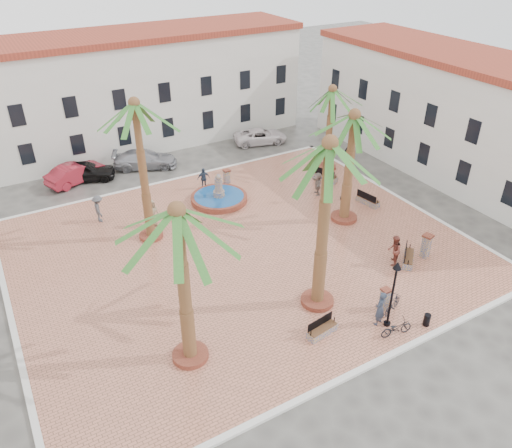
% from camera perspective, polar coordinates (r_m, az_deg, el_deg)
% --- Properties ---
extents(ground, '(120.00, 120.00, 0.00)m').
position_cam_1_polar(ground, '(30.40, -1.64, -3.07)').
color(ground, '#56544F').
rests_on(ground, ground).
extents(plaza, '(26.00, 22.00, 0.15)m').
position_cam_1_polar(plaza, '(30.36, -1.64, -2.95)').
color(plaza, '#C1745A').
rests_on(plaza, ground).
extents(kerb_n, '(26.30, 0.30, 0.16)m').
position_cam_1_polar(kerb_n, '(39.12, -9.38, 4.99)').
color(kerb_n, silver).
rests_on(kerb_n, ground).
extents(kerb_s, '(26.30, 0.30, 0.16)m').
position_cam_1_polar(kerb_s, '(23.56, 11.77, -16.06)').
color(kerb_s, silver).
rests_on(kerb_s, ground).
extents(kerb_e, '(0.30, 22.30, 0.16)m').
position_cam_1_polar(kerb_e, '(37.37, 16.18, 2.79)').
color(kerb_e, silver).
rests_on(kerb_e, ground).
extents(kerb_w, '(0.30, 22.30, 0.16)m').
position_cam_1_polar(kerb_w, '(28.02, -26.10, -10.14)').
color(kerb_w, silver).
rests_on(kerb_w, ground).
extents(building_north, '(30.40, 7.40, 9.50)m').
position_cam_1_polar(building_north, '(45.49, -14.25, 14.59)').
color(building_north, silver).
rests_on(building_north, ground).
extents(building_east, '(7.40, 26.40, 9.00)m').
position_cam_1_polar(building_east, '(41.86, 22.15, 11.47)').
color(building_east, silver).
rests_on(building_east, ground).
extents(fountain, '(4.00, 4.00, 2.07)m').
position_cam_1_polar(fountain, '(35.47, -4.25, 3.08)').
color(fountain, brown).
rests_on(fountain, plaza).
extents(palm_nw, '(4.83, 4.83, 8.96)m').
position_cam_1_polar(palm_nw, '(28.76, -13.55, 11.67)').
color(palm_nw, brown).
rests_on(palm_nw, plaza).
extents(palm_sw, '(5.37, 5.37, 8.08)m').
position_cam_1_polar(palm_sw, '(19.44, -8.84, -0.72)').
color(palm_sw, brown).
rests_on(palm_sw, plaza).
extents(palm_s, '(5.55, 5.55, 9.24)m').
position_cam_1_polar(palm_s, '(22.30, 8.27, 6.87)').
color(palm_s, brown).
rests_on(palm_s, plaza).
extents(palm_e, '(5.60, 5.60, 7.58)m').
position_cam_1_polar(palm_e, '(31.10, 11.04, 10.59)').
color(palm_e, brown).
rests_on(palm_e, plaza).
extents(palm_ne, '(4.97, 4.97, 6.76)m').
position_cam_1_polar(palm_ne, '(38.74, 8.65, 13.89)').
color(palm_ne, brown).
rests_on(palm_ne, plaza).
extents(bench_s, '(1.71, 0.74, 0.87)m').
position_cam_1_polar(bench_s, '(24.63, 7.57, -11.94)').
color(bench_s, gray).
rests_on(bench_s, plaza).
extents(bench_se, '(1.70, 1.61, 0.95)m').
position_cam_1_polar(bench_se, '(30.33, 16.98, -3.77)').
color(bench_se, gray).
rests_on(bench_se, plaza).
extents(bench_e, '(0.83, 1.81, 0.92)m').
position_cam_1_polar(bench_e, '(35.82, 12.64, 2.61)').
color(bench_e, gray).
rests_on(bench_e, plaza).
extents(bench_ne, '(1.27, 2.01, 1.02)m').
position_cam_1_polar(bench_ne, '(38.65, 7.88, 5.38)').
color(bench_ne, gray).
rests_on(bench_ne, plaza).
extents(lamppost_s, '(0.41, 0.41, 3.79)m').
position_cam_1_polar(lamppost_s, '(24.28, 15.52, -6.55)').
color(lamppost_s, black).
rests_on(lamppost_s, plaza).
extents(lamppost_e, '(0.44, 0.44, 4.08)m').
position_cam_1_polar(lamppost_e, '(35.02, 10.27, 6.79)').
color(lamppost_e, black).
rests_on(lamppost_e, plaza).
extents(bollard_se, '(0.47, 0.47, 1.28)m').
position_cam_1_polar(bollard_se, '(26.34, 14.49, -8.27)').
color(bollard_se, gray).
rests_on(bollard_se, plaza).
extents(bollard_n, '(0.50, 0.50, 1.36)m').
position_cam_1_polar(bollard_n, '(37.23, -3.35, 5.29)').
color(bollard_n, gray).
rests_on(bollard_n, plaza).
extents(bollard_e, '(0.66, 0.66, 1.52)m').
position_cam_1_polar(bollard_e, '(30.83, 18.88, -2.35)').
color(bollard_e, gray).
rests_on(bollard_e, plaza).
extents(litter_bin, '(0.33, 0.33, 0.65)m').
position_cam_1_polar(litter_bin, '(26.22, 18.94, -10.32)').
color(litter_bin, black).
rests_on(litter_bin, plaza).
extents(cyclist_a, '(0.80, 0.65, 1.91)m').
position_cam_1_polar(cyclist_a, '(25.24, 13.98, -9.35)').
color(cyclist_a, '#2C3446').
rests_on(cyclist_a, plaza).
extents(bicycle_a, '(1.72, 0.85, 0.87)m').
position_cam_1_polar(bicycle_a, '(25.17, 15.75, -11.36)').
color(bicycle_a, black).
rests_on(bicycle_a, plaza).
extents(cyclist_b, '(1.14, 1.13, 1.86)m').
position_cam_1_polar(cyclist_b, '(29.58, 15.51, -2.92)').
color(cyclist_b, brown).
rests_on(cyclist_b, plaza).
extents(bicycle_b, '(1.63, 0.95, 0.94)m').
position_cam_1_polar(bicycle_b, '(26.42, 15.37, -8.82)').
color(bicycle_b, black).
rests_on(bicycle_b, plaza).
extents(pedestrian_fountain_a, '(1.01, 0.76, 1.86)m').
position_cam_1_polar(pedestrian_fountain_a, '(32.80, -11.80, 1.24)').
color(pedestrian_fountain_a, '#8D7758').
rests_on(pedestrian_fountain_a, plaza).
extents(pedestrian_fountain_b, '(0.98, 0.45, 1.63)m').
position_cam_1_polar(pedestrian_fountain_b, '(37.03, -6.02, 5.21)').
color(pedestrian_fountain_b, '#303D50').
rests_on(pedestrian_fountain_b, plaza).
extents(pedestrian_north, '(0.80, 1.26, 1.87)m').
position_cam_1_polar(pedestrian_north, '(34.18, -17.54, 1.69)').
color(pedestrian_north, '#46464A').
rests_on(pedestrian_north, plaza).
extents(pedestrian_east, '(1.11, 1.64, 1.70)m').
position_cam_1_polar(pedestrian_east, '(36.27, 7.06, 4.61)').
color(pedestrian_east, slate).
rests_on(pedestrian_east, plaza).
extents(car_black, '(4.83, 3.16, 1.53)m').
position_cam_1_polar(car_black, '(40.61, -19.01, 5.73)').
color(car_black, black).
rests_on(car_black, ground).
extents(car_red, '(4.89, 3.19, 1.52)m').
position_cam_1_polar(car_red, '(40.54, -19.87, 5.52)').
color(car_red, maroon).
rests_on(car_red, ground).
extents(car_silver, '(5.44, 3.83, 1.46)m').
position_cam_1_polar(car_silver, '(41.52, -12.56, 7.24)').
color(car_silver, '#9B9CA3').
rests_on(car_silver, ground).
extents(car_white, '(5.15, 3.36, 1.32)m').
position_cam_1_polar(car_white, '(45.39, 0.52, 10.01)').
color(car_white, white).
rests_on(car_white, ground).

